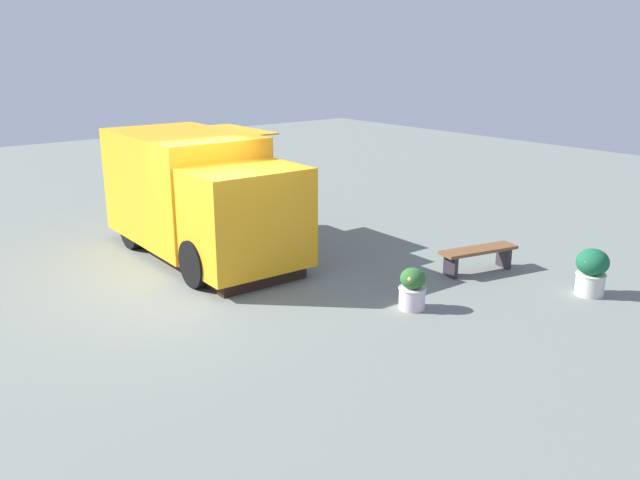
{
  "coord_description": "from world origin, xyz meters",
  "views": [
    {
      "loc": [
        -9.68,
        5.3,
        4.02
      ],
      "look_at": [
        -1.35,
        -1.35,
        0.86
      ],
      "focal_mm": 36.57,
      "sensor_mm": 36.0,
      "label": 1
    }
  ],
  "objects_px": {
    "food_truck": "(199,199)",
    "planter_flowering_near": "(592,271)",
    "plaza_bench": "(478,254)",
    "planter_flowering_far": "(412,289)"
  },
  "relations": [
    {
      "from": "food_truck",
      "to": "planter_flowering_near",
      "type": "height_order",
      "value": "food_truck"
    },
    {
      "from": "food_truck",
      "to": "plaza_bench",
      "type": "distance_m",
      "value": 5.48
    },
    {
      "from": "planter_flowering_near",
      "to": "plaza_bench",
      "type": "xyz_separation_m",
      "value": [
        1.93,
        0.53,
        -0.08
      ]
    },
    {
      "from": "planter_flowering_near",
      "to": "planter_flowering_far",
      "type": "bearing_deg",
      "value": 62.61
    },
    {
      "from": "planter_flowering_near",
      "to": "food_truck",
      "type": "bearing_deg",
      "value": 33.38
    },
    {
      "from": "food_truck",
      "to": "planter_flowering_near",
      "type": "distance_m",
      "value": 7.33
    },
    {
      "from": "plaza_bench",
      "to": "food_truck",
      "type": "bearing_deg",
      "value": 39.93
    },
    {
      "from": "planter_flowering_near",
      "to": "planter_flowering_far",
      "type": "height_order",
      "value": "planter_flowering_near"
    },
    {
      "from": "planter_flowering_far",
      "to": "plaza_bench",
      "type": "height_order",
      "value": "planter_flowering_far"
    },
    {
      "from": "planter_flowering_near",
      "to": "planter_flowering_far",
      "type": "relative_size",
      "value": 1.18
    }
  ]
}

